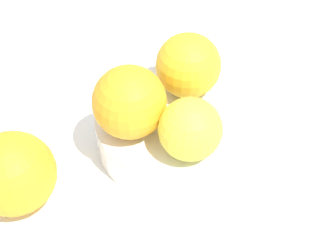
{
  "coord_description": "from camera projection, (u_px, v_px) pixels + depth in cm",
  "views": [
    {
      "loc": [
        25.49,
        23.58,
        42.14
      ],
      "look_at": [
        0.0,
        0.0,
        2.86
      ],
      "focal_mm": 51.01,
      "sensor_mm": 36.0,
      "label": 1
    }
  ],
  "objects": [
    {
      "name": "orange_in_bowl_1",
      "position": [
        130.0,
        102.0,
        0.47
      ],
      "size": [
        7.48,
        7.48,
        7.48
      ],
      "primitive_type": "sphere",
      "color": "#F9A823",
      "rests_on": "fruit_bowl"
    },
    {
      "name": "orange_in_bowl_0",
      "position": [
        188.0,
        65.0,
        0.51
      ],
      "size": [
        7.07,
        7.07,
        7.07
      ],
      "primitive_type": "sphere",
      "color": "yellow",
      "rests_on": "fruit_bowl"
    },
    {
      "name": "fruit_bowl",
      "position": [
        168.0,
        130.0,
        0.53
      ],
      "size": [
        15.82,
        15.82,
        4.77
      ],
      "color": "white",
      "rests_on": "ground_plane"
    },
    {
      "name": "orange_in_bowl_2",
      "position": [
        190.0,
        129.0,
        0.45
      ],
      "size": [
        6.25,
        6.25,
        6.25
      ],
      "primitive_type": "sphere",
      "color": "yellow",
      "rests_on": "fruit_bowl"
    },
    {
      "name": "orange_loose_0",
      "position": [
        13.0,
        173.0,
        0.47
      ],
      "size": [
        8.45,
        8.45,
        8.45
      ],
      "primitive_type": "sphere",
      "color": "#F9A823",
      "rests_on": "ground_plane"
    },
    {
      "name": "ground_plane",
      "position": [
        168.0,
        148.0,
        0.55
      ],
      "size": [
        110.0,
        110.0,
        2.0
      ],
      "primitive_type": "cube",
      "color": "white"
    }
  ]
}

